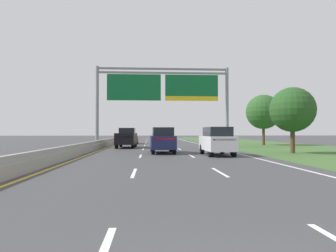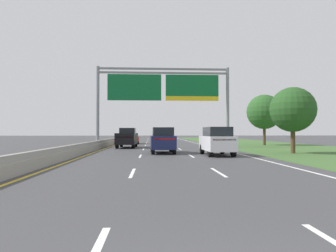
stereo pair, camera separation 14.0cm
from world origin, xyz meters
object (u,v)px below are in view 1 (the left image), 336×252
Objects in this scene: car_navy_centre_lane_suv at (162,140)px; roadside_tree_mid at (263,112)px; car_gold_centre_lane_sedan at (158,138)px; roadside_tree_near at (292,110)px; car_red_left_lane_sedan at (132,138)px; overhead_sign_gantry at (163,90)px; pickup_truck_black at (127,138)px; car_white_right_lane_suv at (217,141)px.

roadside_tree_mid reaches higher than car_navy_centre_lane_suv.
car_gold_centre_lane_sedan is at bearing -1.71° from car_navy_centre_lane_suv.
roadside_tree_near is at bearing -102.54° from roadside_tree_mid.
car_red_left_lane_sedan is 6.23m from car_gold_centre_lane_sedan.
overhead_sign_gantry is 2.76× the size of pickup_truck_black.
car_white_right_lane_suv is at bearing -173.54° from car_gold_centre_lane_sedan.
car_white_right_lane_suv is 0.88× the size of roadside_tree_near.
pickup_truck_black is at bearing 144.89° from roadside_tree_near.
roadside_tree_near is (10.55, -1.07, 2.46)m from car_navy_centre_lane_suv.
car_red_left_lane_sedan is at bearing 9.30° from car_navy_centre_lane_suv.
pickup_truck_black is 0.81× the size of roadside_tree_mid.
pickup_truck_black is (-4.05, -0.20, -5.36)m from overhead_sign_gantry.
roadside_tree_near is at bearing -77.39° from car_white_right_lane_suv.
car_navy_centre_lane_suv is 1.07× the size of car_gold_centre_lane_sedan.
roadside_tree_near is (6.58, 1.55, 2.46)m from car_white_right_lane_suv.
car_navy_centre_lane_suv reaches higher than car_gold_centre_lane_sedan.
overhead_sign_gantry reaches higher than car_white_right_lane_suv.
car_white_right_lane_suv is at bearing -73.16° from overhead_sign_gantry.
car_navy_centre_lane_suv is 0.88× the size of roadside_tree_near.
overhead_sign_gantry is 16.76m from car_gold_centre_lane_sedan.
overhead_sign_gantry is 14.63m from roadside_tree_near.
car_red_left_lane_sedan is (-3.70, 20.06, -0.28)m from car_navy_centre_lane_suv.
pickup_truck_black is at bearing -177.23° from overhead_sign_gantry.
overhead_sign_gantry is at bearing -158.76° from roadside_tree_mid.
car_navy_centre_lane_suv is (-0.43, -9.09, -5.34)m from overhead_sign_gantry.
overhead_sign_gantry is 3.18× the size of car_navy_centre_lane_suv.
roadside_tree_mid is (13.55, 5.27, -2.04)m from overhead_sign_gantry.
car_white_right_lane_suv reaches higher than car_red_left_lane_sedan.
car_red_left_lane_sedan is 1.00× the size of car_gold_centre_lane_sedan.
car_red_left_lane_sedan is (-4.13, 10.97, -5.62)m from overhead_sign_gantry.
car_navy_centre_lane_suv is at bearing 178.18° from car_gold_centre_lane_sedan.
overhead_sign_gantry is 3.19× the size of car_white_right_lane_suv.
pickup_truck_black is 17.50m from roadside_tree_near.
car_gold_centre_lane_sedan is (-0.18, 15.79, -5.62)m from overhead_sign_gantry.
car_navy_centre_lane_suv is (3.62, -8.90, 0.02)m from pickup_truck_black.
roadside_tree_near reaches higher than pickup_truck_black.
car_navy_centre_lane_suv is at bearing -156.31° from pickup_truck_black.
car_navy_centre_lane_suv is at bearing 174.21° from roadside_tree_near.
car_white_right_lane_suv is at bearing -120.52° from roadside_tree_mid.
roadside_tree_mid reaches higher than pickup_truck_black.
overhead_sign_gantry reaches higher than car_navy_centre_lane_suv.
car_red_left_lane_sedan and car_gold_centre_lane_sedan have the same top height.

